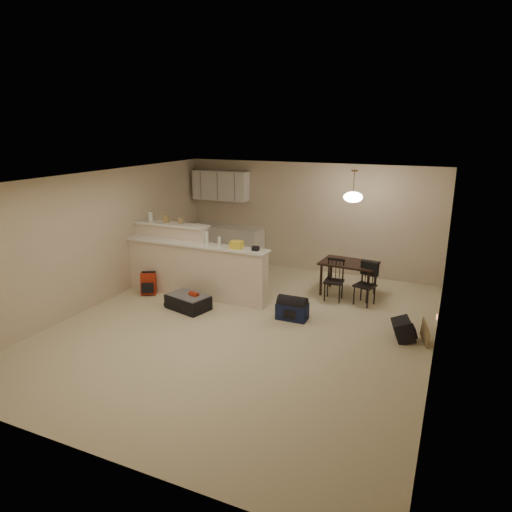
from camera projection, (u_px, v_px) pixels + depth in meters
The scene contains 21 objects.
room at pixel (244, 256), 7.43m from camera, with size 7.00×7.02×2.50m.
breakfast_bar at pixel (186, 264), 9.16m from camera, with size 3.08×0.58×1.39m.
upper_cabinets at pixel (221, 185), 11.03m from camera, with size 1.40×0.34×0.70m, color white.
kitchen_counter at pixel (227, 245), 11.23m from camera, with size 1.80×0.60×0.90m, color white.
thermostat at pixel (447, 238), 7.56m from camera, with size 0.02×0.12×0.12m, color beige.
jar at pixel (150, 216), 9.39m from camera, with size 0.10×0.10×0.20m, color silver.
cereal_box at pixel (166, 219), 9.25m from camera, with size 0.10×0.07×0.16m, color #A18253.
small_box at pixel (180, 221), 9.12m from camera, with size 0.08×0.06×0.12m, color #A18253.
bottle_a at pixel (207, 238), 8.71m from camera, with size 0.07×0.07×0.26m, color silver.
bottle_b at pixel (219, 242), 8.61m from camera, with size 0.06×0.06×0.18m, color silver.
bag_lump at pixel (237, 245), 8.47m from camera, with size 0.22×0.18×0.14m, color #A18253.
pouch at pixel (255, 248), 8.33m from camera, with size 0.12×0.10×0.08m, color #A18253.
dining_table at pixel (349, 266), 9.07m from camera, with size 1.13×0.79×0.68m.
pendant_lamp at pixel (353, 197), 8.69m from camera, with size 0.36×0.36×0.62m.
dining_chair_near at pixel (334, 280), 8.83m from camera, with size 0.36×0.34×0.81m, color black, non-canonical shape.
dining_chair_far at pixel (365, 284), 8.61m from camera, with size 0.35×0.34×0.81m, color black, non-canonical shape.
suitcase at pixel (188, 302), 8.48m from camera, with size 0.77×0.50×0.26m, color black.
red_backpack at pixel (149, 284), 9.20m from camera, with size 0.29×0.18×0.44m, color #A72712.
navy_duffel at pixel (292, 311), 8.02m from camera, with size 0.54×0.29×0.29m, color #131B3B.
black_daypack at pixel (403, 330), 7.23m from camera, with size 0.38×0.27×0.34m, color black.
cardboard_sheet at pixel (425, 334), 7.11m from camera, with size 0.44×0.02×0.33m, color #A18253.
Camera 1 is at (3.08, -6.45, 3.29)m, focal length 32.00 mm.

